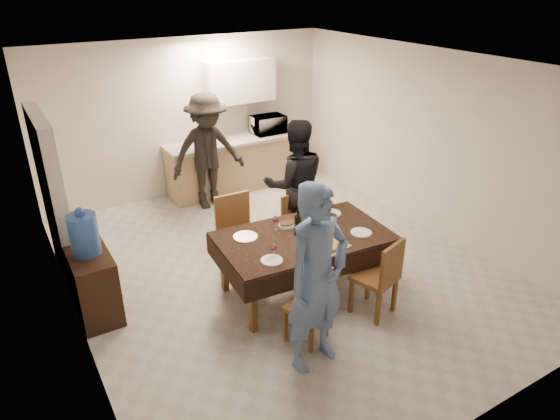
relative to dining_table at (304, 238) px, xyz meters
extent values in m
cube|color=#B3B3AE|center=(0.05, 0.61, -0.73)|extent=(5.00, 6.00, 0.02)
cube|color=white|center=(0.05, 0.61, 1.87)|extent=(5.00, 6.00, 0.02)
cube|color=silver|center=(0.05, 3.61, 0.57)|extent=(5.00, 0.02, 2.60)
cube|color=silver|center=(0.05, -2.39, 0.57)|extent=(5.00, 0.02, 2.60)
cube|color=silver|center=(-2.45, 0.61, 0.57)|extent=(0.02, 6.00, 2.60)
cube|color=silver|center=(2.55, 0.61, 0.57)|extent=(0.02, 6.00, 2.60)
cube|color=silver|center=(-2.37, 1.81, 0.32)|extent=(0.15, 1.40, 2.10)
cube|color=tan|center=(0.65, 3.29, -0.30)|extent=(2.20, 0.60, 0.86)
cube|color=#ADACA8|center=(0.65, 3.29, 0.16)|extent=(2.24, 0.64, 0.05)
cube|color=silver|center=(0.95, 3.43, 1.12)|extent=(1.20, 0.34, 0.70)
cube|color=black|center=(0.00, 0.00, 0.01)|extent=(2.04, 1.29, 0.04)
cube|color=brown|center=(0.00, 0.00, -0.37)|extent=(0.07, 0.07, 0.72)
cube|color=brown|center=(-0.45, -0.75, -0.32)|extent=(0.51, 0.51, 0.05)
cube|color=brown|center=(-0.45, -0.92, -0.09)|extent=(0.37, 0.19, 0.41)
cube|color=brown|center=(0.45, -0.75, -0.27)|extent=(0.54, 0.54, 0.05)
cube|color=brown|center=(0.45, -0.94, -0.01)|extent=(0.42, 0.17, 0.46)
cube|color=brown|center=(-0.45, 0.75, -0.23)|extent=(0.48, 0.48, 0.06)
cube|color=brown|center=(-0.45, 0.54, 0.04)|extent=(0.47, 0.06, 0.50)
cube|color=brown|center=(0.45, 0.75, -0.32)|extent=(0.41, 0.41, 0.05)
cube|color=brown|center=(0.45, 0.58, -0.09)|extent=(0.38, 0.07, 0.41)
cube|color=black|center=(-2.23, 0.84, -0.34)|extent=(0.42, 0.84, 0.78)
cylinder|color=#3664BD|center=(-2.23, 0.84, 0.28)|extent=(0.30, 0.30, 0.45)
cylinder|color=white|center=(0.35, -0.05, 0.13)|extent=(0.12, 0.12, 0.19)
cube|color=#C58C3A|center=(0.10, -0.38, 0.06)|extent=(0.45, 0.38, 0.05)
cylinder|color=white|center=(0.30, 0.18, 0.07)|extent=(0.20, 0.20, 0.08)
cylinder|color=white|center=(-0.05, 0.28, 0.05)|extent=(0.20, 0.20, 0.04)
cylinder|color=white|center=(-0.60, -0.30, 0.04)|extent=(0.23, 0.23, 0.01)
cylinder|color=white|center=(0.60, -0.30, 0.04)|extent=(0.25, 0.25, 0.01)
cylinder|color=white|center=(-0.60, 0.30, 0.04)|extent=(0.28, 0.28, 0.02)
cylinder|color=white|center=(0.60, 0.30, 0.04)|extent=(0.26, 0.26, 0.02)
imported|color=silver|center=(1.41, 3.29, 0.34)|extent=(0.57, 0.39, 0.32)
imported|color=#5C79AF|center=(-0.55, -1.05, 0.22)|extent=(0.75, 0.55, 1.89)
imported|color=black|center=(0.55, 1.05, 0.17)|extent=(1.05, 0.92, 1.81)
imported|color=black|center=(0.05, 2.84, 0.21)|extent=(1.21, 0.69, 1.87)
camera|label=1|loc=(-2.84, -4.20, 2.77)|focal=32.00mm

